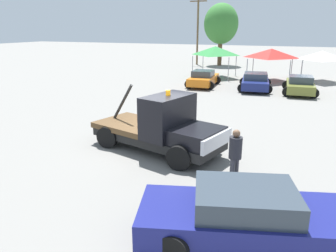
% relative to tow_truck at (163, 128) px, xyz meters
% --- Properties ---
extents(ground_plane, '(160.00, 160.00, 0.00)m').
position_rel_tow_truck_xyz_m(ground_plane, '(-0.33, 0.09, -0.96)').
color(ground_plane, gray).
extents(tow_truck, '(5.78, 3.39, 2.51)m').
position_rel_tow_truck_xyz_m(tow_truck, '(0.00, 0.00, 0.00)').
color(tow_truck, black).
rests_on(tow_truck, ground).
extents(foreground_car, '(5.59, 3.34, 1.34)m').
position_rel_tow_truck_xyz_m(foreground_car, '(4.12, -4.43, -0.31)').
color(foreground_car, navy).
rests_on(foreground_car, ground).
extents(person_near_truck, '(0.40, 0.40, 1.78)m').
position_rel_tow_truck_xyz_m(person_near_truck, '(3.14, -1.70, 0.07)').
color(person_near_truck, '#38383D').
rests_on(person_near_truck, ground).
extents(parked_car_orange, '(2.57, 4.38, 1.34)m').
position_rel_tow_truck_xyz_m(parked_car_orange, '(-2.82, 14.97, -0.32)').
color(parked_car_orange, orange).
rests_on(parked_car_orange, ground).
extents(parked_car_navy, '(2.96, 5.01, 1.34)m').
position_rel_tow_truck_xyz_m(parked_car_navy, '(1.36, 15.09, -0.31)').
color(parked_car_navy, navy).
rests_on(parked_car_navy, ground).
extents(parked_car_olive, '(2.63, 4.45, 1.34)m').
position_rel_tow_truck_xyz_m(parked_car_olive, '(4.64, 14.65, -0.32)').
color(parked_car_olive, olive).
rests_on(parked_car_olive, ground).
extents(canopy_tent_green, '(3.49, 3.49, 2.98)m').
position_rel_tow_truck_xyz_m(canopy_tent_green, '(-3.24, 20.21, 1.60)').
color(canopy_tent_green, '#9E9EA3').
rests_on(canopy_tent_green, ground).
extents(canopy_tent_red, '(3.62, 3.62, 2.89)m').
position_rel_tow_truck_xyz_m(canopy_tent_red, '(1.93, 20.00, 1.52)').
color(canopy_tent_red, '#9E9EA3').
rests_on(canopy_tent_red, ground).
extents(canopy_tent_white, '(3.20, 3.20, 2.70)m').
position_rel_tow_truck_xyz_m(canopy_tent_white, '(6.15, 21.39, 1.35)').
color(canopy_tent_white, '#9E9EA3').
rests_on(canopy_tent_white, ground).
extents(tree_left, '(4.26, 4.26, 7.60)m').
position_rel_tow_truck_xyz_m(tree_left, '(-5.42, 30.91, 4.13)').
color(tree_left, brown).
rests_on(tree_left, ground).
extents(utility_pole, '(2.20, 0.24, 8.91)m').
position_rel_tow_truck_xyz_m(utility_pole, '(-8.39, 30.70, 3.75)').
color(utility_pole, brown).
rests_on(utility_pole, ground).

